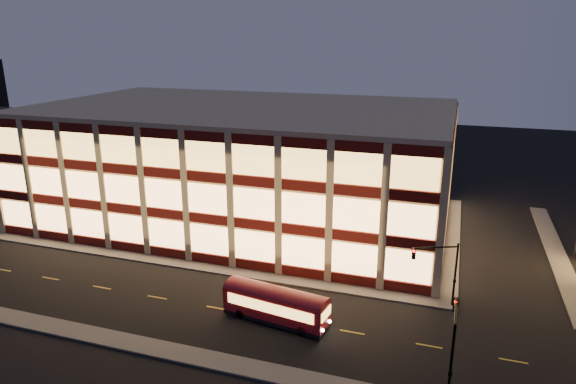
% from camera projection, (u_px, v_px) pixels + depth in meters
% --- Properties ---
extents(ground, '(200.00, 200.00, 0.00)m').
position_uv_depth(ground, '(207.00, 273.00, 51.48)').
color(ground, black).
rests_on(ground, ground).
extents(sidewalk_office_south, '(54.00, 2.00, 0.15)m').
position_uv_depth(sidewalk_office_south, '(186.00, 264.00, 53.27)').
color(sidewalk_office_south, '#514F4C').
rests_on(sidewalk_office_south, ground).
extents(sidewalk_office_east, '(2.00, 30.00, 0.15)m').
position_uv_depth(sidewalk_office_east, '(451.00, 238.00, 59.92)').
color(sidewalk_office_east, '#514F4C').
rests_on(sidewalk_office_east, ground).
extents(sidewalk_tower_west, '(2.00, 30.00, 0.15)m').
position_uv_depth(sidewalk_tower_west, '(555.00, 250.00, 56.60)').
color(sidewalk_tower_west, '#514F4C').
rests_on(sidewalk_tower_west, ground).
extents(sidewalk_near, '(100.00, 2.00, 0.15)m').
position_uv_depth(sidewalk_near, '(130.00, 343.00, 39.67)').
color(sidewalk_near, '#514F4C').
rests_on(sidewalk_near, ground).
extents(office_building, '(50.45, 30.45, 14.50)m').
position_uv_depth(office_building, '(245.00, 162.00, 65.55)').
color(office_building, tan).
rests_on(office_building, ground).
extents(traffic_signal_far, '(3.79, 1.87, 6.00)m').
position_uv_depth(traffic_signal_far, '(440.00, 264.00, 43.77)').
color(traffic_signal_far, black).
rests_on(traffic_signal_far, ground).
extents(traffic_signal_near, '(0.32, 4.45, 6.00)m').
position_uv_depth(traffic_signal_near, '(453.00, 338.00, 33.16)').
color(traffic_signal_near, black).
rests_on(traffic_signal_near, ground).
extents(trolley_bus, '(9.19, 3.55, 3.04)m').
position_uv_depth(trolley_bus, '(276.00, 303.00, 42.34)').
color(trolley_bus, maroon).
rests_on(trolley_bus, ground).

